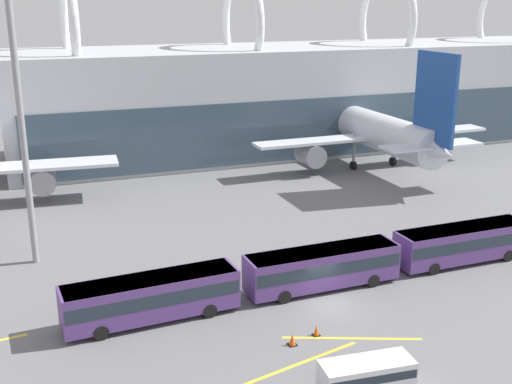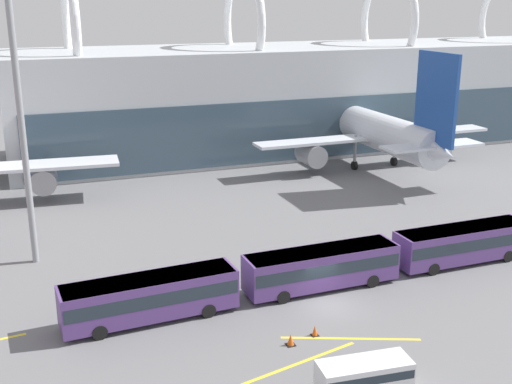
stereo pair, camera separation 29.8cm
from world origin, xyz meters
The scene contains 13 objects.
ground_plane centered at (0.00, 0.00, 0.00)m, with size 440.00×440.00×0.00m, color slate.
terminal_building centered at (56.32, 48.21, 7.64)m, with size 154.86×19.51×25.21m.
airliner_at_gate_far centered at (23.10, 33.35, 4.89)m, with size 32.49×33.68×15.52m.
shuttle_bus_0 centered at (-12.28, 2.25, 1.82)m, with size 12.02×3.43×3.07m.
shuttle_bus_1 centered at (0.74, 2.69, 1.82)m, with size 11.93×2.99×3.07m.
shuttle_bus_2 centered at (13.76, 3.04, 1.82)m, with size 11.91×2.93×3.07m.
service_van_foreground centered at (-3.06, -10.36, 1.20)m, with size 5.35×2.38×2.01m.
floodlight_mast centered at (-19.19, 15.62, 15.25)m, with size 2.16×2.16×24.20m.
lane_stripe_1 centered at (-0.80, -4.77, 0.00)m, with size 8.97×0.25×0.01m, color yellow.
lane_stripe_3 centered at (-6.25, -6.53, 0.00)m, with size 10.97×0.25×0.01m, color yellow.
lane_stripe_4 centered at (16.70, 5.14, 0.00)m, with size 10.78×0.25×0.01m, color yellow.
traffic_cone_1 centered at (-4.73, -4.14, 0.36)m, with size 0.58×0.58×0.74m.
traffic_cone_2 centered at (-2.78, -3.58, 0.34)m, with size 0.49×0.49×0.71m.
Camera 2 is at (-19.36, -36.98, 20.91)m, focal length 45.00 mm.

